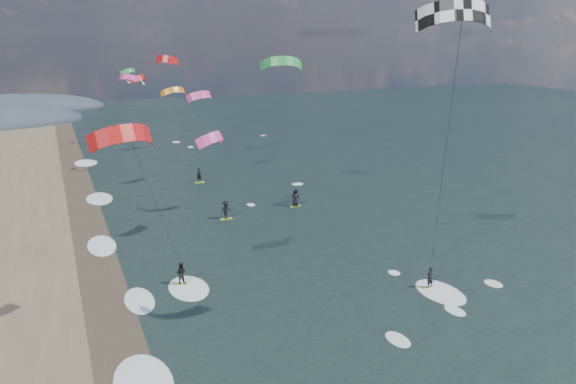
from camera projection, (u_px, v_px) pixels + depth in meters
name	position (u px, v px, depth m)	size (l,w,h in m)	color
wet_sand_strip	(118.00, 345.00, 30.76)	(3.00, 240.00, 0.00)	#382D23
kitesurfer_near_a	(456.00, 92.00, 28.56)	(7.59, 8.72, 18.38)	#BCE428
kitesurfer_near_b	(151.00, 192.00, 31.53)	(6.90, 8.45, 12.74)	#BCE428
far_kitesurfers	(244.00, 199.00, 54.77)	(8.62, 14.58, 1.75)	#BCE428
bg_kite_field	(165.00, 79.00, 75.54)	(11.35, 72.39, 6.89)	red
shoreline_surf	(128.00, 304.00, 35.42)	(2.40, 79.40, 0.11)	white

